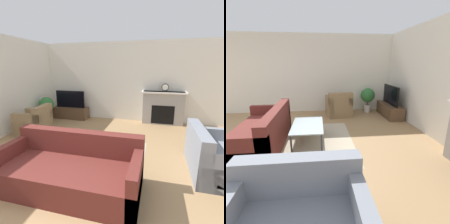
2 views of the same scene
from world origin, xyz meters
TOP-DOWN VIEW (x-y plane):
  - wall_back at (0.00, 4.76)m, footprint 8.74×0.06m
  - wall_left at (-2.90, 2.37)m, footprint 0.06×7.73m
  - area_rug at (-0.20, 1.89)m, footprint 2.35×1.87m
  - tv_stand at (-1.92, 4.43)m, footprint 1.29×0.46m
  - tv at (-1.92, 4.42)m, footprint 1.10×0.06m
  - couch_sectional at (-0.08, 0.87)m, footprint 2.19×0.98m
  - couch_loveseat at (2.19, 1.86)m, footprint 0.85×1.28m
  - armchair_by_window at (-2.18, 2.75)m, footprint 0.90×0.86m
  - coffee_table at (-0.20, 1.82)m, footprint 1.15×0.67m
  - potted_plant at (-2.52, 3.82)m, footprint 0.50×0.50m

SIDE VIEW (x-z plane):
  - area_rug at x=-0.20m, z-range 0.00..0.00m
  - tv_stand at x=-1.92m, z-range 0.00..0.41m
  - couch_sectional at x=-0.08m, z-range -0.13..0.69m
  - couch_loveseat at x=2.19m, z-range -0.12..0.70m
  - armchair_by_window at x=-2.18m, z-range -0.11..0.71m
  - coffee_table at x=-0.20m, z-range 0.17..0.59m
  - potted_plant at x=-2.52m, z-range 0.14..1.00m
  - tv at x=-1.92m, z-range 0.41..1.02m
  - wall_back at x=0.00m, z-range 0.00..2.70m
  - wall_left at x=-2.90m, z-range 0.00..2.70m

